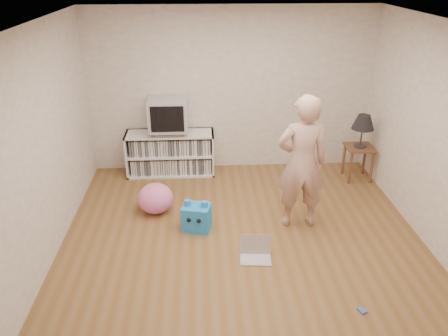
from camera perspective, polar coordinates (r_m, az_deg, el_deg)
ground at (r=5.53m, az=2.46°, el=-9.59°), size 4.50×4.50×0.00m
walls at (r=4.90m, az=2.75°, el=2.96°), size 4.52×4.52×2.60m
ceiling at (r=4.56m, az=3.10°, el=18.22°), size 4.50×4.50×0.01m
media_unit at (r=7.13m, az=-6.99°, el=1.98°), size 1.40×0.45×0.70m
dvd_deck at (r=6.98m, az=-7.17°, el=4.83°), size 0.45×0.35×0.07m
crt_tv at (r=6.88m, az=-7.30°, el=7.04°), size 0.60×0.53×0.50m
side_table at (r=7.18m, az=17.19°, el=1.70°), size 0.42×0.42×0.55m
table_lamp at (r=6.99m, az=17.74°, el=5.64°), size 0.34×0.34×0.52m
person at (r=5.53m, az=10.11°, el=0.64°), size 0.66×0.44×1.77m
laptop at (r=5.25m, az=4.16°, el=-10.86°), size 0.39×0.32×0.25m
playing_cards at (r=4.79m, az=17.58°, el=-17.30°), size 0.09×0.11×0.02m
plush_blue at (r=5.69m, az=-3.63°, el=-6.37°), size 0.41×0.36×0.41m
plush_pink at (r=6.10m, az=-8.95°, el=-3.93°), size 0.64×0.64×0.41m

